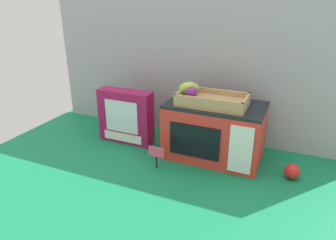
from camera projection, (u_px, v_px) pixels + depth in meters
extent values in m
plane|color=#147A4C|center=(181.00, 150.00, 1.48)|extent=(1.70, 1.70, 0.00)
cube|color=#A0A3A8|center=(198.00, 65.00, 1.51)|extent=(1.61, 0.03, 0.74)
cube|color=red|center=(214.00, 132.00, 1.39)|extent=(0.42, 0.25, 0.24)
cube|color=black|center=(216.00, 105.00, 1.34)|extent=(0.42, 0.25, 0.01)
cube|color=black|center=(194.00, 141.00, 1.30)|extent=(0.22, 0.01, 0.14)
cube|color=white|center=(241.00, 150.00, 1.22)|extent=(0.09, 0.01, 0.20)
cube|color=tan|center=(212.00, 102.00, 1.31)|extent=(0.29, 0.16, 0.03)
cube|color=tan|center=(207.00, 101.00, 1.24)|extent=(0.29, 0.01, 0.02)
cube|color=tan|center=(217.00, 92.00, 1.36)|extent=(0.29, 0.01, 0.02)
cube|color=tan|center=(182.00, 92.00, 1.35)|extent=(0.01, 0.16, 0.02)
cube|color=tan|center=(246.00, 101.00, 1.25)|extent=(0.01, 0.16, 0.02)
sphere|color=#72287F|center=(192.00, 92.00, 1.31)|extent=(0.05, 0.05, 0.05)
ellipsoid|color=#9EC647|center=(189.00, 88.00, 1.36)|extent=(0.11, 0.10, 0.06)
cube|color=#99144C|center=(126.00, 116.00, 1.53)|extent=(0.27, 0.08, 0.27)
cube|color=silver|center=(121.00, 117.00, 1.48)|extent=(0.18, 0.00, 0.16)
cube|color=white|center=(123.00, 137.00, 1.53)|extent=(0.21, 0.00, 0.04)
cylinder|color=black|center=(157.00, 162.00, 1.32)|extent=(0.01, 0.01, 0.06)
cube|color=#F44C6B|center=(156.00, 152.00, 1.30)|extent=(0.07, 0.00, 0.05)
sphere|color=red|center=(292.00, 171.00, 1.25)|extent=(0.06, 0.06, 0.06)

